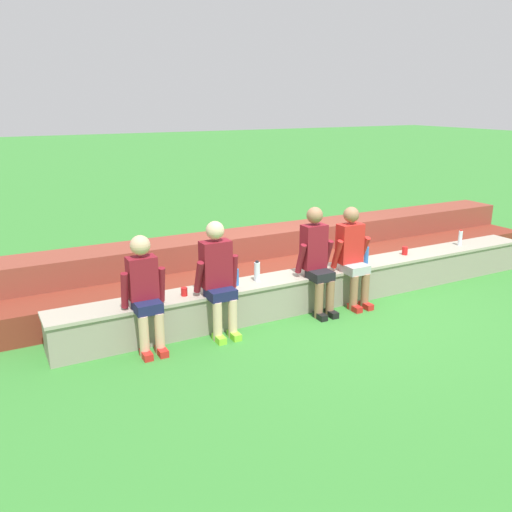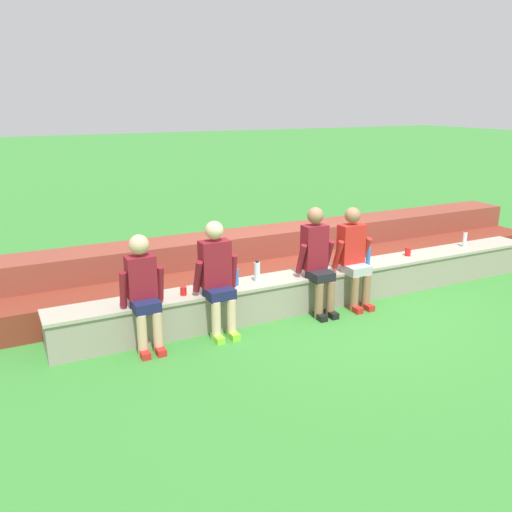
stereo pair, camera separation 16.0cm
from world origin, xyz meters
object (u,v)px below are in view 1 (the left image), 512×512
object	(u,v)px
person_left_of_center	(218,276)
water_bottle_center_gap	(460,238)
water_bottle_mid_right	(236,277)
plastic_cup_middle	(405,251)
water_bottle_near_left	(366,255)
plastic_cup_right_end	(184,292)
water_bottle_mid_left	(257,271)
person_center	(317,258)
person_right_of_center	(353,254)
person_far_left	(145,290)

from	to	relation	value
person_left_of_center	water_bottle_center_gap	distance (m)	4.39
water_bottle_mid_right	plastic_cup_middle	world-z (taller)	water_bottle_mid_right
person_left_of_center	water_bottle_near_left	bearing A→B (deg)	4.67
water_bottle_mid_right	plastic_cup_right_end	bearing A→B (deg)	-176.28
plastic_cup_right_end	water_bottle_mid_right	bearing A→B (deg)	3.72
water_bottle_mid_left	person_left_of_center	bearing A→B (deg)	-158.66
person_center	water_bottle_mid_left	bearing A→B (deg)	163.68
water_bottle_mid_left	person_right_of_center	bearing A→B (deg)	-9.88
person_center	person_left_of_center	bearing A→B (deg)	-178.67
water_bottle_mid_left	water_bottle_near_left	size ratio (longest dim) A/B	1.01
person_right_of_center	water_bottle_mid_left	bearing A→B (deg)	170.12
person_left_of_center	water_bottle_mid_left	xyz separation A→B (m)	(0.66, 0.26, -0.13)
water_bottle_center_gap	water_bottle_near_left	distance (m)	1.98
person_left_of_center	water_bottle_mid_left	size ratio (longest dim) A/B	5.11
water_bottle_near_left	person_right_of_center	bearing A→B (deg)	-155.89
water_bottle_center_gap	water_bottle_mid_right	distance (m)	4.03
person_far_left	water_bottle_center_gap	world-z (taller)	person_far_left
person_left_of_center	water_bottle_near_left	size ratio (longest dim) A/B	5.16
plastic_cup_middle	plastic_cup_right_end	bearing A→B (deg)	-178.68
person_far_left	plastic_cup_right_end	world-z (taller)	person_far_left
person_left_of_center	water_bottle_mid_left	distance (m)	0.72
plastic_cup_right_end	person_left_of_center	bearing A→B (deg)	-28.48
water_bottle_center_gap	water_bottle_mid_left	size ratio (longest dim) A/B	0.95
plastic_cup_right_end	person_right_of_center	bearing A→B (deg)	-4.16
person_far_left	person_left_of_center	size ratio (longest dim) A/B	0.95
water_bottle_mid_right	plastic_cup_right_end	xyz separation A→B (m)	(-0.71, -0.05, -0.06)
person_far_left	person_right_of_center	world-z (taller)	person_right_of_center
person_far_left	plastic_cup_right_end	xyz separation A→B (m)	(0.53, 0.19, -0.17)
water_bottle_mid_left	water_bottle_near_left	xyz separation A→B (m)	(1.74, -0.06, -0.00)
person_right_of_center	plastic_cup_right_end	xyz separation A→B (m)	(-2.37, 0.17, -0.19)
plastic_cup_right_end	person_far_left	bearing A→B (deg)	-159.99
person_far_left	water_bottle_center_gap	bearing A→B (deg)	2.92
plastic_cup_middle	person_far_left	bearing A→B (deg)	-176.15
water_bottle_near_left	plastic_cup_middle	distance (m)	0.82
water_bottle_near_left	plastic_cup_right_end	bearing A→B (deg)	179.99
water_bottle_mid_left	water_bottle_near_left	bearing A→B (deg)	-2.08
person_left_of_center	water_bottle_center_gap	world-z (taller)	person_left_of_center
water_bottle_center_gap	person_far_left	bearing A→B (deg)	-177.08
person_right_of_center	water_bottle_near_left	bearing A→B (deg)	24.11
person_center	water_bottle_mid_left	distance (m)	0.81
water_bottle_near_left	plastic_cup_right_end	size ratio (longest dim) A/B	2.68
person_right_of_center	person_center	bearing A→B (deg)	179.03
plastic_cup_right_end	person_center	bearing A→B (deg)	-5.18
water_bottle_center_gap	water_bottle_mid_right	xyz separation A→B (m)	(-4.03, -0.03, -0.01)
water_bottle_center_gap	plastic_cup_middle	xyz separation A→B (m)	(-1.16, 0.01, -0.06)
person_left_of_center	plastic_cup_middle	size ratio (longest dim) A/B	11.23
person_right_of_center	water_bottle_mid_right	xyz separation A→B (m)	(-1.67, 0.22, -0.13)
person_center	water_bottle_near_left	bearing A→B (deg)	9.55
plastic_cup_right_end	water_bottle_mid_left	bearing A→B (deg)	3.50
person_right_of_center	water_bottle_mid_right	bearing A→B (deg)	172.52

